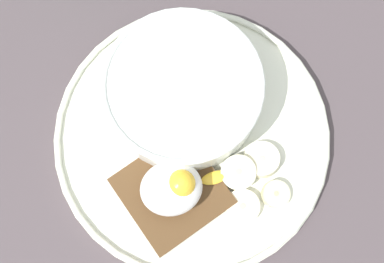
# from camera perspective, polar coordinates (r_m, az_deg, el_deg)

# --- Properties ---
(ground_plane) EXTENTS (1.20, 1.20, 0.02)m
(ground_plane) POSITION_cam_1_polar(r_m,az_deg,el_deg) (0.53, 0.00, -1.00)
(ground_plane) COLOR #4C4246
(ground_plane) RESTS_ON ground
(plate) EXTENTS (0.27, 0.27, 0.02)m
(plate) POSITION_cam_1_polar(r_m,az_deg,el_deg) (0.52, 0.00, -0.57)
(plate) COLOR silver
(plate) RESTS_ON ground_plane
(oatmeal_bowl) EXTENTS (0.15, 0.15, 0.05)m
(oatmeal_bowl) POSITION_cam_1_polar(r_m,az_deg,el_deg) (0.50, -0.95, 4.28)
(oatmeal_bowl) COLOR white
(oatmeal_bowl) RESTS_ON plate
(toast_slice) EXTENTS (0.11, 0.11, 0.01)m
(toast_slice) POSITION_cam_1_polar(r_m,az_deg,el_deg) (0.50, -2.14, -6.38)
(toast_slice) COLOR brown
(toast_slice) RESTS_ON plate
(poached_egg) EXTENTS (0.08, 0.05, 0.04)m
(poached_egg) POSITION_cam_1_polar(r_m,az_deg,el_deg) (0.48, -2.02, -5.98)
(poached_egg) COLOR white
(poached_egg) RESTS_ON toast_slice
(banana_slice_front) EXTENTS (0.04, 0.04, 0.01)m
(banana_slice_front) POSITION_cam_1_polar(r_m,az_deg,el_deg) (0.50, 5.39, -7.98)
(banana_slice_front) COLOR #FBE9C2
(banana_slice_front) RESTS_ON plate
(banana_slice_left) EXTENTS (0.04, 0.04, 0.01)m
(banana_slice_left) POSITION_cam_1_polar(r_m,az_deg,el_deg) (0.51, 8.92, -6.61)
(banana_slice_left) COLOR beige
(banana_slice_left) RESTS_ON plate
(banana_slice_back) EXTENTS (0.05, 0.05, 0.02)m
(banana_slice_back) POSITION_cam_1_polar(r_m,az_deg,el_deg) (0.51, 7.45, -2.99)
(banana_slice_back) COLOR #FBEFC9
(banana_slice_back) RESTS_ON plate
(banana_slice_right) EXTENTS (0.05, 0.05, 0.02)m
(banana_slice_right) POSITION_cam_1_polar(r_m,az_deg,el_deg) (0.50, 4.94, -4.39)
(banana_slice_right) COLOR #EEE9C2
(banana_slice_right) RESTS_ON plate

